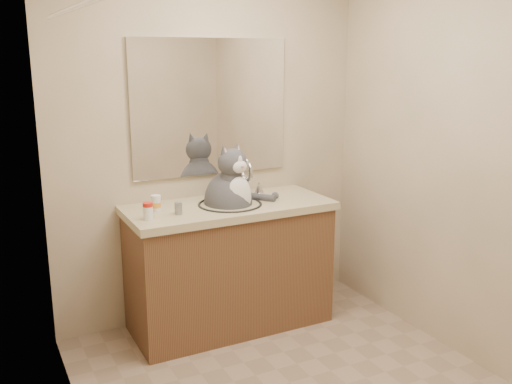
# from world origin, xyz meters

# --- Properties ---
(room) EXTENTS (2.22, 2.52, 2.42)m
(room) POSITION_xyz_m (0.00, 0.00, 1.20)
(room) COLOR gray
(room) RESTS_ON ground
(vanity) EXTENTS (1.34, 0.59, 1.12)m
(vanity) POSITION_xyz_m (0.00, 0.96, 0.44)
(vanity) COLOR brown
(vanity) RESTS_ON ground
(mirror) EXTENTS (1.10, 0.02, 0.90)m
(mirror) POSITION_xyz_m (0.00, 1.24, 1.45)
(mirror) COLOR white
(mirror) RESTS_ON room
(shower_curtain) EXTENTS (0.02, 1.30, 1.93)m
(shower_curtain) POSITION_xyz_m (-1.05, 0.10, 1.03)
(shower_curtain) COLOR #BDB08F
(shower_curtain) RESTS_ON ground
(cat) EXTENTS (0.50, 0.41, 0.62)m
(cat) POSITION_xyz_m (0.01, 0.97, 0.89)
(cat) COLOR #424247
(cat) RESTS_ON vanity
(pill_bottle_redcap) EXTENTS (0.08, 0.08, 0.10)m
(pill_bottle_redcap) POSITION_xyz_m (-0.57, 0.85, 0.90)
(pill_bottle_redcap) COLOR white
(pill_bottle_redcap) RESTS_ON vanity
(pill_bottle_orange) EXTENTS (0.07, 0.07, 0.10)m
(pill_bottle_orange) POSITION_xyz_m (-0.47, 1.01, 0.90)
(pill_bottle_orange) COLOR white
(pill_bottle_orange) RESTS_ON vanity
(grey_canister) EXTENTS (0.05, 0.05, 0.07)m
(grey_canister) POSITION_xyz_m (-0.37, 0.88, 0.89)
(grey_canister) COLOR gray
(grey_canister) RESTS_ON vanity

